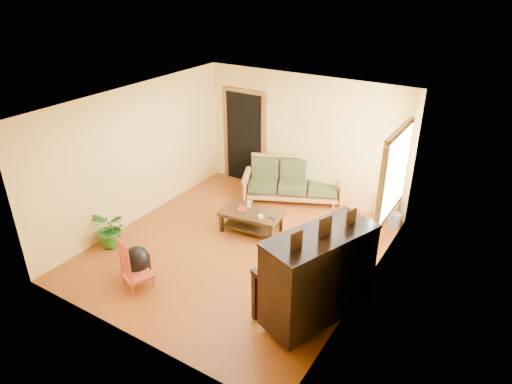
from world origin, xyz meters
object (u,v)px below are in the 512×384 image
Objects in this scene: armchair at (336,252)px; footstool at (137,266)px; red_chair at (136,263)px; ceramic_crock at (395,220)px; potted_plant at (111,229)px; coffee_table at (251,222)px; sofa at (293,181)px; piano at (318,278)px.

armchair reaches higher than footstool.
footstool is at bearing 158.42° from red_chair.
red_chair reaches higher than armchair.
ceramic_crock is at bearing 50.76° from footstool.
coffee_table is at bearing 43.56° from potted_plant.
coffee_table is 2.73m from ceramic_crock.
coffee_table is 2.63× the size of footstool.
sofa is 3.79m from footstool.
potted_plant is (-1.02, 0.40, 0.14)m from footstool.
sofa is at bearing 143.57° from piano.
potted_plant is at bearing -136.44° from coffee_table.
ceramic_crock is 0.40× the size of potted_plant.
potted_plant is (-1.21, 0.58, -0.09)m from red_chair.
coffee_table is at bearing -177.63° from armchair.
coffee_table is at bearing 69.53° from footstool.
red_chair is at bearing -104.75° from coffee_table.
coffee_table is at bearing 163.95° from piano.
piano is (0.20, -1.16, 0.31)m from armchair.
armchair is 1.80× the size of footstool.
piano reaches higher than sofa.
coffee_table is at bearing -116.57° from sofa.
coffee_table is 1.63× the size of potted_plant.
piano reaches higher than red_chair.
potted_plant is at bearing 175.91° from red_chair.
piano reaches higher than footstool.
ceramic_crock is (0.40, 1.94, -0.25)m from armchair.
armchair is at bearing 120.88° from piano.
armchair is at bearing -71.91° from sofa.
potted_plant is (-3.65, -1.36, -0.04)m from armchair.
red_chair reaches higher than coffee_table.
piano is 2.77m from red_chair.
coffee_table is 4.05× the size of ceramic_crock.
piano is (1.98, -3.08, 0.26)m from sofa.
red_chair is (-2.64, -0.78, -0.27)m from piano.
sofa is at bearing 101.71° from red_chair.
red_chair reaches higher than footstool.
sofa is at bearing 146.46° from armchair.
coffee_table reaches higher than ceramic_crock.
armchair is at bearing -11.38° from coffee_table.
armchair is 2.00m from ceramic_crock.
red_chair is at bearing -124.33° from sofa.
armchair is (1.83, -0.37, 0.18)m from coffee_table.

